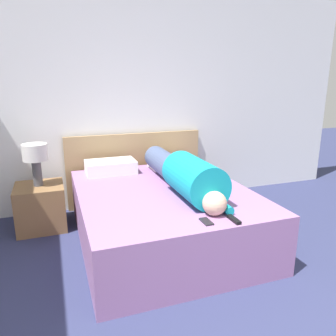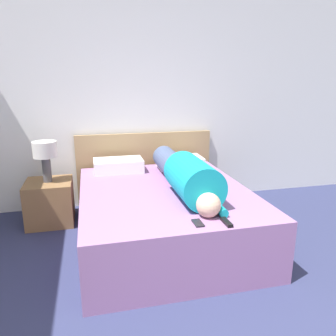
% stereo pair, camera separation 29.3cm
% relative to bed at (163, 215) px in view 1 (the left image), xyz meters
% --- Properties ---
extents(wall_back, '(5.66, 0.06, 2.60)m').
position_rel_bed_xyz_m(wall_back, '(0.13, 1.14, 1.04)').
color(wall_back, white).
rests_on(wall_back, ground_plane).
extents(bed, '(1.57, 1.92, 0.52)m').
position_rel_bed_xyz_m(bed, '(0.00, 0.00, 0.00)').
color(bed, '#936699').
rests_on(bed, ground_plane).
extents(headboard, '(1.69, 0.04, 0.90)m').
position_rel_bed_xyz_m(headboard, '(0.00, 1.07, 0.19)').
color(headboard, tan).
rests_on(headboard, ground_plane).
extents(nightstand, '(0.49, 0.49, 0.47)m').
position_rel_bed_xyz_m(nightstand, '(-1.14, 0.70, -0.03)').
color(nightstand, brown).
rests_on(nightstand, ground_plane).
extents(table_lamp, '(0.25, 0.25, 0.44)m').
position_rel_bed_xyz_m(table_lamp, '(-1.14, 0.70, 0.53)').
color(table_lamp, '#4C4C51').
rests_on(table_lamp, nightstand).
extents(person_lying, '(0.36, 1.62, 0.36)m').
position_rel_bed_xyz_m(person_lying, '(0.18, -0.08, 0.42)').
color(person_lying, '#DBB293').
rests_on(person_lying, bed).
extents(pillow_near_headboard, '(0.55, 0.34, 0.14)m').
position_rel_bed_xyz_m(pillow_near_headboard, '(-0.37, 0.74, 0.33)').
color(pillow_near_headboard, white).
rests_on(pillow_near_headboard, bed).
extents(pillow_second, '(0.52, 0.34, 0.13)m').
position_rel_bed_xyz_m(pillow_second, '(0.37, 0.74, 0.33)').
color(pillow_second, white).
rests_on(pillow_second, bed).
extents(tv_remote, '(0.04, 0.15, 0.02)m').
position_rel_bed_xyz_m(tv_remote, '(0.27, -0.86, 0.27)').
color(tv_remote, black).
rests_on(tv_remote, bed).
extents(cell_phone, '(0.06, 0.13, 0.01)m').
position_rel_bed_xyz_m(cell_phone, '(0.06, -0.81, 0.27)').
color(cell_phone, black).
rests_on(cell_phone, bed).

